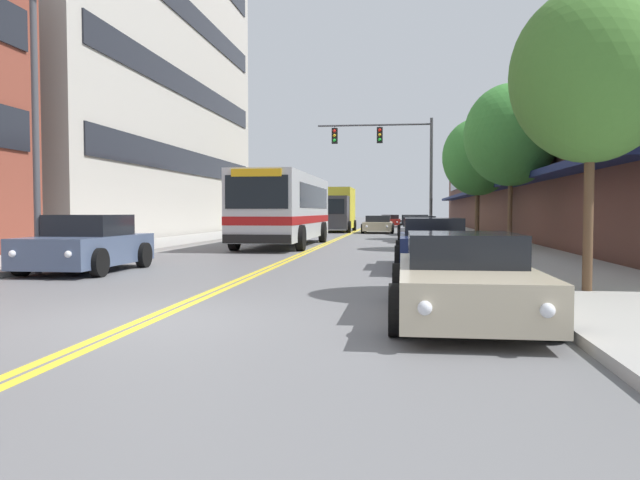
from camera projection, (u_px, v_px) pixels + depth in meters
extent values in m
plane|color=slate|center=(353.00, 232.00, 45.33)|extent=(240.00, 240.00, 0.00)
cube|color=#9E9B96|center=(255.00, 231.00, 46.28)|extent=(3.59, 106.00, 0.14)
cube|color=#9E9B96|center=(455.00, 232.00, 44.38)|extent=(3.59, 106.00, 0.14)
cube|color=yellow|center=(352.00, 232.00, 45.35)|extent=(0.14, 106.00, 0.01)
cube|color=yellow|center=(354.00, 232.00, 45.32)|extent=(0.14, 106.00, 0.01)
cube|color=#BCB7AD|center=(97.00, 18.00, 38.72)|extent=(12.00, 28.62, 27.06)
cube|color=black|center=(192.00, 163.00, 38.35)|extent=(0.08, 26.33, 1.40)
cube|color=black|center=(192.00, 89.00, 38.14)|extent=(0.08, 26.33, 1.40)
cube|color=black|center=(191.00, 14.00, 37.94)|extent=(0.08, 26.33, 1.40)
cube|color=brown|center=(544.00, 180.00, 43.43)|extent=(8.00, 68.00, 7.40)
cube|color=navy|center=(477.00, 192.00, 44.05)|extent=(1.10, 61.20, 0.24)
cube|color=black|center=(485.00, 168.00, 43.91)|extent=(0.08, 61.20, 1.40)
cube|color=silver|center=(285.00, 207.00, 27.66)|extent=(2.56, 10.91, 2.74)
cube|color=#B21919|center=(285.00, 219.00, 27.68)|extent=(2.58, 10.93, 0.32)
cube|color=black|center=(287.00, 197.00, 28.18)|extent=(2.59, 8.51, 0.99)
cube|color=black|center=(256.00, 192.00, 22.21)|extent=(2.30, 0.04, 1.21)
cube|color=yellow|center=(256.00, 173.00, 22.17)|extent=(1.84, 0.06, 0.28)
cube|color=black|center=(257.00, 239.00, 22.27)|extent=(2.50, 0.08, 0.32)
cylinder|color=black|center=(234.00, 238.00, 24.21)|extent=(0.30, 1.00, 1.00)
cylinder|color=black|center=(301.00, 238.00, 23.87)|extent=(0.30, 1.00, 1.00)
cylinder|color=black|center=(270.00, 232.00, 30.86)|extent=(0.30, 1.00, 1.00)
cylinder|color=black|center=(323.00, 232.00, 30.52)|extent=(0.30, 1.00, 1.00)
cube|color=#38383D|center=(273.00, 227.00, 38.22)|extent=(1.75, 4.46, 0.73)
cube|color=black|center=(273.00, 217.00, 38.37)|extent=(1.50, 1.96, 0.54)
cylinder|color=black|center=(253.00, 232.00, 36.98)|extent=(0.22, 0.61, 0.61)
cylinder|color=black|center=(283.00, 232.00, 36.75)|extent=(0.22, 0.61, 0.61)
cylinder|color=black|center=(263.00, 230.00, 39.72)|extent=(0.22, 0.61, 0.61)
cylinder|color=black|center=(291.00, 231.00, 39.48)|extent=(0.22, 0.61, 0.61)
sphere|color=silver|center=(254.00, 228.00, 36.07)|extent=(0.16, 0.16, 0.16)
sphere|color=silver|center=(275.00, 228.00, 35.91)|extent=(0.16, 0.16, 0.16)
cube|color=red|center=(270.00, 226.00, 40.52)|extent=(0.18, 0.04, 0.10)
cube|color=red|center=(289.00, 226.00, 40.36)|extent=(0.18, 0.04, 0.10)
cube|color=#475675|center=(87.00, 250.00, 15.74)|extent=(1.88, 4.07, 0.72)
cube|color=black|center=(90.00, 225.00, 15.87)|extent=(1.62, 1.79, 0.53)
cylinder|color=black|center=(21.00, 262.00, 14.62)|extent=(0.22, 0.68, 0.68)
cylinder|color=black|center=(99.00, 263.00, 14.37)|extent=(0.22, 0.68, 0.68)
cylinder|color=black|center=(77.00, 254.00, 17.12)|extent=(0.22, 0.68, 0.68)
cylinder|color=black|center=(144.00, 255.00, 16.87)|extent=(0.22, 0.68, 0.68)
sphere|color=silver|center=(12.00, 254.00, 13.79)|extent=(0.16, 0.16, 0.16)
sphere|color=silver|center=(68.00, 254.00, 13.62)|extent=(0.16, 0.16, 0.16)
cube|color=red|center=(100.00, 244.00, 17.85)|extent=(0.18, 0.04, 0.10)
cube|color=red|center=(145.00, 244.00, 17.67)|extent=(0.18, 0.04, 0.10)
cube|color=beige|center=(463.00, 285.00, 8.91)|extent=(1.79, 4.78, 0.58)
cube|color=black|center=(462.00, 248.00, 9.08)|extent=(1.54, 2.10, 0.45)
cylinder|color=black|center=(398.00, 310.00, 7.57)|extent=(0.22, 0.65, 0.65)
cylinder|color=black|center=(555.00, 313.00, 7.33)|extent=(0.22, 0.65, 0.65)
cylinder|color=black|center=(399.00, 282.00, 10.51)|extent=(0.22, 0.65, 0.65)
cylinder|color=black|center=(511.00, 284.00, 10.27)|extent=(0.22, 0.65, 0.65)
sphere|color=silver|center=(425.00, 308.00, 6.60)|extent=(0.16, 0.16, 0.16)
sphere|color=silver|center=(548.00, 311.00, 6.44)|extent=(0.16, 0.16, 0.16)
cube|color=red|center=(414.00, 268.00, 11.37)|extent=(0.18, 0.04, 0.10)
cube|color=red|center=(487.00, 268.00, 11.21)|extent=(0.18, 0.04, 0.10)
cube|color=#B7B7BC|center=(419.00, 232.00, 31.48)|extent=(1.85, 4.46, 0.59)
cube|color=black|center=(419.00, 221.00, 31.63)|extent=(1.59, 1.96, 0.53)
cylinder|color=black|center=(400.00, 236.00, 30.24)|extent=(0.22, 0.61, 0.61)
cylinder|color=black|center=(440.00, 237.00, 30.00)|extent=(0.22, 0.61, 0.61)
cylinder|color=black|center=(400.00, 234.00, 32.98)|extent=(0.22, 0.61, 0.61)
cylinder|color=black|center=(437.00, 234.00, 32.74)|extent=(0.22, 0.61, 0.61)
sphere|color=silver|center=(406.00, 233.00, 29.34)|extent=(0.16, 0.16, 0.16)
sphere|color=silver|center=(434.00, 233.00, 29.17)|extent=(0.16, 0.16, 0.16)
cube|color=red|center=(405.00, 230.00, 33.79)|extent=(0.18, 0.04, 0.10)
cube|color=red|center=(430.00, 230.00, 33.61)|extent=(0.18, 0.04, 0.10)
cube|color=black|center=(415.00, 227.00, 40.40)|extent=(1.94, 4.64, 0.61)
cube|color=black|center=(415.00, 219.00, 40.55)|extent=(1.67, 2.04, 0.52)
cylinder|color=black|center=(399.00, 231.00, 39.11)|extent=(0.22, 0.63, 0.63)
cylinder|color=black|center=(431.00, 231.00, 38.85)|extent=(0.22, 0.63, 0.63)
cylinder|color=black|center=(399.00, 229.00, 41.96)|extent=(0.22, 0.63, 0.63)
cylinder|color=black|center=(429.00, 229.00, 41.70)|extent=(0.22, 0.63, 0.63)
sphere|color=silver|center=(404.00, 228.00, 38.17)|extent=(0.16, 0.16, 0.16)
sphere|color=silver|center=(427.00, 228.00, 37.99)|extent=(0.16, 0.16, 0.16)
cube|color=red|center=(404.00, 226.00, 42.79)|extent=(0.18, 0.04, 0.10)
cube|color=red|center=(424.00, 226.00, 42.61)|extent=(0.18, 0.04, 0.10)
cube|color=#19234C|center=(433.00, 248.00, 16.58)|extent=(1.75, 4.73, 0.70)
cube|color=black|center=(433.00, 226.00, 16.74)|extent=(1.50, 2.08, 0.45)
cylinder|color=black|center=(399.00, 259.00, 15.25)|extent=(0.22, 0.69, 0.69)
cylinder|color=black|center=(474.00, 260.00, 15.02)|extent=(0.22, 0.69, 0.69)
cylinder|color=black|center=(399.00, 252.00, 18.16)|extent=(0.22, 0.69, 0.69)
cylinder|color=black|center=(462.00, 252.00, 17.92)|extent=(0.22, 0.69, 0.69)
sphere|color=silver|center=(411.00, 253.00, 14.29)|extent=(0.16, 0.16, 0.16)
sphere|color=silver|center=(466.00, 253.00, 14.14)|extent=(0.16, 0.16, 0.16)
cube|color=red|center=(408.00, 242.00, 19.01)|extent=(0.18, 0.04, 0.10)
cube|color=red|center=(450.00, 243.00, 18.85)|extent=(0.18, 0.04, 0.10)
cube|color=#BCAD89|center=(378.00, 226.00, 43.87)|extent=(1.95, 4.64, 0.59)
cube|color=black|center=(378.00, 219.00, 44.03)|extent=(1.67, 2.04, 0.45)
cylinder|color=black|center=(363.00, 229.00, 42.58)|extent=(0.22, 0.66, 0.66)
cylinder|color=black|center=(392.00, 229.00, 42.32)|extent=(0.22, 0.66, 0.66)
cylinder|color=black|center=(365.00, 228.00, 45.43)|extent=(0.22, 0.66, 0.66)
cylinder|color=black|center=(393.00, 228.00, 45.17)|extent=(0.22, 0.66, 0.66)
sphere|color=silver|center=(367.00, 226.00, 41.64)|extent=(0.16, 0.16, 0.16)
sphere|color=silver|center=(387.00, 227.00, 41.46)|extent=(0.16, 0.16, 0.16)
cube|color=red|center=(370.00, 225.00, 46.26)|extent=(0.18, 0.04, 0.10)
cube|color=red|center=(389.00, 225.00, 46.08)|extent=(0.18, 0.04, 0.10)
cube|color=maroon|center=(390.00, 222.00, 61.31)|extent=(1.93, 4.32, 0.60)
cube|color=black|center=(390.00, 217.00, 61.45)|extent=(1.66, 1.90, 0.41)
cylinder|color=black|center=(380.00, 224.00, 60.12)|extent=(0.22, 0.66, 0.66)
cylinder|color=black|center=(400.00, 224.00, 59.86)|extent=(0.22, 0.66, 0.66)
cylinder|color=black|center=(381.00, 223.00, 62.77)|extent=(0.22, 0.66, 0.66)
cylinder|color=black|center=(400.00, 223.00, 62.51)|extent=(0.22, 0.66, 0.66)
sphere|color=silver|center=(383.00, 222.00, 59.23)|extent=(0.16, 0.16, 0.16)
sphere|color=silver|center=(397.00, 222.00, 59.06)|extent=(0.16, 0.16, 0.16)
cube|color=red|center=(384.00, 221.00, 63.54)|extent=(0.18, 0.04, 0.10)
cube|color=red|center=(398.00, 221.00, 63.36)|extent=(0.18, 0.04, 0.10)
cube|color=#38383D|center=(331.00, 213.00, 44.06)|extent=(2.45, 2.19, 2.36)
cube|color=black|center=(329.00, 206.00, 42.93)|extent=(2.08, 0.04, 1.04)
cube|color=yellow|center=(336.00, 208.00, 47.66)|extent=(2.50, 5.12, 3.05)
cylinder|color=black|center=(313.00, 227.00, 44.27)|extent=(0.28, 0.84, 0.84)
cylinder|color=black|center=(349.00, 227.00, 43.94)|extent=(0.28, 0.84, 0.84)
cylinder|color=black|center=(323.00, 225.00, 49.41)|extent=(0.28, 0.84, 0.84)
cylinder|color=black|center=(354.00, 225.00, 49.08)|extent=(0.28, 0.84, 0.84)
cylinder|color=#47474C|center=(431.00, 178.00, 36.35)|extent=(0.18, 0.18, 6.95)
cylinder|color=#47474C|center=(374.00, 125.00, 36.64)|extent=(6.67, 0.11, 0.11)
cube|color=black|center=(380.00, 135.00, 36.62)|extent=(0.34, 0.26, 0.92)
sphere|color=red|center=(380.00, 130.00, 36.45)|extent=(0.18, 0.18, 0.18)
sphere|color=yellow|center=(380.00, 135.00, 36.46)|extent=(0.18, 0.18, 0.18)
sphere|color=green|center=(380.00, 140.00, 36.48)|extent=(0.18, 0.18, 0.18)
cylinder|color=black|center=(380.00, 126.00, 36.60)|extent=(0.02, 0.02, 0.14)
cube|color=black|center=(335.00, 136.00, 36.97)|extent=(0.34, 0.26, 0.92)
sphere|color=red|center=(334.00, 131.00, 36.80)|extent=(0.18, 0.18, 0.18)
sphere|color=yellow|center=(334.00, 136.00, 36.81)|extent=(0.18, 0.18, 0.18)
sphere|color=green|center=(334.00, 140.00, 36.82)|extent=(0.18, 0.18, 0.18)
cylinder|color=black|center=(335.00, 127.00, 36.94)|extent=(0.02, 0.02, 0.14)
cylinder|color=#47474C|center=(35.00, 92.00, 15.04)|extent=(0.16, 0.16, 8.83)
cylinder|color=brown|center=(588.00, 217.00, 10.79)|extent=(0.17, 0.17, 2.56)
ellipsoid|color=#42752D|center=(591.00, 75.00, 10.68)|extent=(2.74, 2.74, 3.01)
cylinder|color=brown|center=(510.00, 211.00, 24.27)|extent=(0.18, 0.18, 2.81)
ellipsoid|color=#387F33|center=(511.00, 135.00, 24.14)|extent=(3.61, 3.61, 3.97)
cylinder|color=brown|center=(477.00, 212.00, 33.34)|extent=(0.24, 0.24, 2.69)
ellipsoid|color=#387F33|center=(478.00, 157.00, 33.20)|extent=(3.74, 3.74, 4.12)
cylinder|color=red|center=(483.00, 247.00, 18.71)|extent=(0.26, 0.26, 0.59)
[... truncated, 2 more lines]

